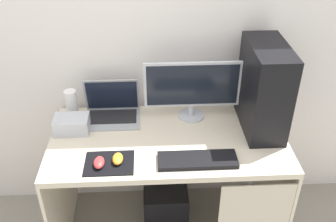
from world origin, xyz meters
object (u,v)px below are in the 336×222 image
monitor (192,88)px  mouse_left (118,159)px  laptop (112,110)px  projector (72,124)px  mouse_right (99,162)px  speaker (72,104)px  subwoofer (166,203)px  pc_tower (264,88)px  keyboard (197,160)px

monitor → mouse_left: 0.62m
mouse_left → laptop: bearing=97.4°
projector → mouse_right: size_ratio=2.08×
laptop → speaker: 0.25m
speaker → subwoofer: speaker is taller
projector → subwoofer: projector is taller
pc_tower → speaker: 1.15m
monitor → subwoofer: 0.86m
pc_tower → projector: 1.13m
pc_tower → mouse_left: bearing=-160.5°
keyboard → subwoofer: bearing=116.5°
monitor → subwoofer: bearing=-145.6°
monitor → mouse_right: 0.70m
laptop → projector: 0.26m
projector → mouse_left: (0.28, -0.30, -0.02)m
monitor → keyboard: 0.47m
speaker → projector: size_ratio=0.89×
speaker → subwoofer: bearing=-16.1°
monitor → speaker: bearing=176.2°
mouse_right → subwoofer: size_ratio=0.33×
laptop → speaker: (-0.25, 0.02, 0.04)m
laptop → mouse_left: (0.06, -0.43, -0.03)m
monitor → keyboard: size_ratio=1.36×
speaker → subwoofer: (0.57, -0.16, -0.72)m
monitor → keyboard: (-0.01, -0.43, -0.19)m
pc_tower → monitor: (-0.39, 0.12, -0.05)m
monitor → speaker: (-0.73, 0.05, -0.12)m
mouse_right → pc_tower: bearing=19.0°
pc_tower → subwoofer: pc_tower is taller
speaker → mouse_left: speaker is taller
projector → subwoofer: bearing=-0.3°
mouse_right → monitor: bearing=39.4°
keyboard → subwoofer: size_ratio=1.44×
mouse_left → mouse_right: 0.10m
mouse_right → subwoofer: mouse_right is taller
pc_tower → projector: (-1.11, 0.00, -0.21)m
pc_tower → subwoofer: bearing=179.9°
keyboard → mouse_left: mouse_left is taller
pc_tower → monitor: 0.41m
speaker → mouse_right: bearing=-66.7°
laptop → projector: (-0.23, -0.14, -0.00)m
projector → laptop: bearing=30.9°
subwoofer → keyboard: bearing=-63.5°
pc_tower → speaker: bearing=171.7°
laptop → mouse_right: (-0.04, -0.46, -0.03)m
keyboard → mouse_right: 0.51m
pc_tower → mouse_left: (-0.82, -0.29, -0.24)m
monitor → laptop: 0.51m
speaker → mouse_left: 0.55m
laptop → pc_tower: bearing=-9.0°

